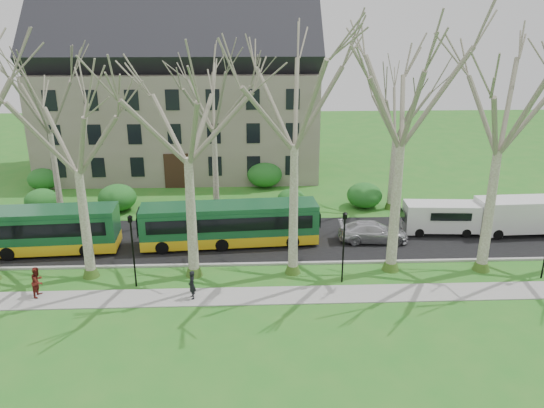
{
  "coord_description": "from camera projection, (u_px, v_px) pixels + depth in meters",
  "views": [
    {
      "loc": [
        0.72,
        -28.72,
        14.65
      ],
      "look_at": [
        2.05,
        3.0,
        3.53
      ],
      "focal_mm": 35.0,
      "sensor_mm": 36.0,
      "label": 1
    }
  ],
  "objects": [
    {
      "name": "sidewalk",
      "position": [
        239.0,
        296.0,
        29.53
      ],
      "size": [
        70.0,
        2.0,
        0.06
      ],
      "primitive_type": "cube",
      "color": "gray",
      "rests_on": "ground"
    },
    {
      "name": "pedestrian_a",
      "position": [
        192.0,
        285.0,
        29.02
      ],
      "size": [
        0.57,
        0.69,
        1.62
      ],
      "primitive_type": "imported",
      "rotation": [
        0.0,
        0.0,
        -1.21
      ],
      "color": "black",
      "rests_on": "sidewalk"
    },
    {
      "name": "tree_row_far",
      "position": [
        223.0,
        139.0,
        40.23
      ],
      "size": [
        33.0,
        7.0,
        12.0
      ],
      "color": "gray",
      "rests_on": "ground"
    },
    {
      "name": "bus_lead",
      "position": [
        21.0,
        231.0,
        34.51
      ],
      "size": [
        12.4,
        3.33,
        3.06
      ],
      "primitive_type": null,
      "rotation": [
        0.0,
        0.0,
        0.06
      ],
      "color": "#16502C",
      "rests_on": "road"
    },
    {
      "name": "ground",
      "position": [
        240.0,
        276.0,
        31.89
      ],
      "size": [
        120.0,
        120.0,
        0.0
      ],
      "primitive_type": "plane",
      "color": "#277521",
      "rests_on": "ground"
    },
    {
      "name": "curb",
      "position": [
        240.0,
        264.0,
        33.29
      ],
      "size": [
        80.0,
        0.25,
        0.14
      ],
      "primitive_type": "cube",
      "color": "#A5A39E",
      "rests_on": "ground"
    },
    {
      "name": "sedan",
      "position": [
        373.0,
        232.0,
        36.58
      ],
      "size": [
        4.86,
        2.19,
        1.38
      ],
      "primitive_type": "imported",
      "rotation": [
        0.0,
        0.0,
        1.52
      ],
      "color": "#B6B6BB",
      "rests_on": "road"
    },
    {
      "name": "lamp_row",
      "position": [
        239.0,
        244.0,
        30.1
      ],
      "size": [
        36.22,
        0.22,
        4.3
      ],
      "color": "black",
      "rests_on": "ground"
    },
    {
      "name": "road",
      "position": [
        241.0,
        240.0,
        37.07
      ],
      "size": [
        80.0,
        8.0,
        0.06
      ],
      "primitive_type": "cube",
      "color": "black",
      "rests_on": "ground"
    },
    {
      "name": "bus_follow",
      "position": [
        230.0,
        224.0,
        35.84
      ],
      "size": [
        11.97,
        3.29,
        2.96
      ],
      "primitive_type": null,
      "rotation": [
        0.0,
        0.0,
        0.07
      ],
      "color": "#16502C",
      "rests_on": "road"
    },
    {
      "name": "hedges",
      "position": [
        187.0,
        190.0,
        44.58
      ],
      "size": [
        30.6,
        8.6,
        2.0
      ],
      "color": "#185621",
      "rests_on": "ground"
    },
    {
      "name": "building",
      "position": [
        181.0,
        90.0,
        51.62
      ],
      "size": [
        26.5,
        12.2,
        16.0
      ],
      "color": "gray",
      "rests_on": "ground"
    },
    {
      "name": "tree_row_verge",
      "position": [
        238.0,
        162.0,
        29.87
      ],
      "size": [
        49.0,
        7.0,
        14.0
      ],
      "color": "gray",
      "rests_on": "ground"
    },
    {
      "name": "van_b",
      "position": [
        519.0,
        216.0,
        37.7
      ],
      "size": [
        6.03,
        2.38,
        2.6
      ],
      "primitive_type": null,
      "rotation": [
        0.0,
        0.0,
        0.04
      ],
      "color": "silver",
      "rests_on": "road"
    },
    {
      "name": "pedestrian_b",
      "position": [
        38.0,
        282.0,
        29.28
      ],
      "size": [
        0.74,
        0.91,
        1.72
      ],
      "primitive_type": "imported",
      "rotation": [
        0.0,
        0.0,
        1.46
      ],
      "color": "maroon",
      "rests_on": "sidewalk"
    },
    {
      "name": "van_a",
      "position": [
        441.0,
        218.0,
        37.85
      ],
      "size": [
        5.26,
        2.21,
        2.25
      ],
      "primitive_type": null,
      "rotation": [
        0.0,
        0.0,
        -0.07
      ],
      "color": "silver",
      "rests_on": "road"
    }
  ]
}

